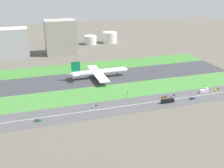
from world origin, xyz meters
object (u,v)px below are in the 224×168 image
at_px(truck_0, 204,91).
at_px(car_3, 217,90).
at_px(car_0, 192,98).
at_px(car_2, 173,96).
at_px(fuel_tank_centre, 110,37).
at_px(hangar_building, 60,37).
at_px(car_5, 96,106).
at_px(traffic_light, 127,94).
at_px(car_4, 38,120).
at_px(terminal_building, 13,43).
at_px(bus_0, 168,101).
at_px(fuel_tank_west, 90,40).
at_px(airliner, 98,72).
at_px(car_1, 164,97).

bearing_deg(truck_0, car_3, 0.00).
relative_size(truck_0, car_0, 1.91).
height_order(car_2, fuel_tank_centre, fuel_tank_centre).
relative_size(car_3, fuel_tank_centre, 0.19).
bearing_deg(car_3, hangar_building, 123.37).
bearing_deg(car_3, car_5, 180.00).
bearing_deg(traffic_light, car_4, -166.82).
bearing_deg(car_0, hangar_building, -65.81).
distance_m(car_2, hangar_building, 197.51).
distance_m(traffic_light, terminal_building, 198.85).
distance_m(terminal_building, hangar_building, 62.37).
distance_m(car_3, car_5, 117.61).
height_order(car_5, terminal_building, terminal_building).
height_order(car_0, hangar_building, hangar_building).
distance_m(truck_0, car_2, 31.68).
distance_m(car_4, fuel_tank_centre, 269.78).
xyz_separation_m(car_5, fuel_tank_centre, (82.38, 227.00, 7.73)).
relative_size(traffic_light, hangar_building, 0.16).
xyz_separation_m(car_5, hangar_building, (-2.27, 182.00, 22.18)).
distance_m(car_5, fuel_tank_centre, 241.61).
distance_m(car_0, traffic_light, 56.45).
relative_size(terminal_building, hangar_building, 0.84).
xyz_separation_m(truck_0, car_2, (-31.67, 0.00, -0.75)).
bearing_deg(bus_0, traffic_light, -31.47).
xyz_separation_m(bus_0, fuel_tank_west, (-9.85, 237.00, 4.83)).
distance_m(truck_0, traffic_light, 72.75).
bearing_deg(traffic_light, car_3, -5.25).
bearing_deg(car_0, terminal_building, -52.28).
relative_size(bus_0, hangar_building, 0.25).
bearing_deg(car_4, car_2, -175.13).
relative_size(airliner, hangar_building, 1.41).
relative_size(car_0, fuel_tank_centre, 0.19).
height_order(airliner, car_3, airliner).
xyz_separation_m(fuel_tank_west, fuel_tank_centre, (32.25, 0.00, 2.00)).
bearing_deg(terminal_building, car_1, -55.11).
bearing_deg(traffic_light, truck_0, -6.31).
height_order(fuel_tank_west, fuel_tank_centre, fuel_tank_centre).
bearing_deg(hangar_building, fuel_tank_west, 40.65).
relative_size(car_4, fuel_tank_west, 0.23).
distance_m(car_1, car_4, 109.13).
height_order(airliner, traffic_light, airliner).
xyz_separation_m(car_3, car_2, (-46.44, 0.00, 0.00)).
xyz_separation_m(car_3, car_5, (-117.61, 0.00, 0.00)).
bearing_deg(fuel_tank_west, truck_0, -76.93).
height_order(bus_0, fuel_tank_west, fuel_tank_west).
distance_m(car_2, bus_0, 15.03).
distance_m(hangar_building, fuel_tank_west, 71.00).
bearing_deg(fuel_tank_west, airliner, -100.64).
bearing_deg(bus_0, airliner, -63.02).
distance_m(car_5, bus_0, 60.82).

